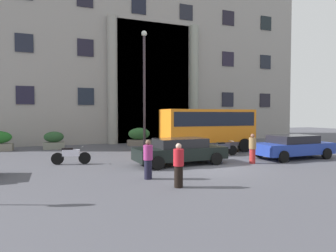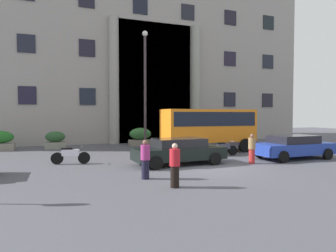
{
  "view_description": "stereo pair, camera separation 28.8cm",
  "coord_description": "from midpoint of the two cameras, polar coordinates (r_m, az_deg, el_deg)",
  "views": [
    {
      "loc": [
        -6.65,
        -11.89,
        2.49
      ],
      "look_at": [
        -0.38,
        4.73,
        1.79
      ],
      "focal_mm": 30.91,
      "sensor_mm": 36.0,
      "label": 1
    },
    {
      "loc": [
        -6.38,
        -11.99,
        2.49
      ],
      "look_at": [
        -0.38,
        4.73,
        1.79
      ],
      "focal_mm": 30.91,
      "sensor_mm": 36.0,
      "label": 2
    }
  ],
  "objects": [
    {
      "name": "bus_stop_sign",
      "position": [
        23.97,
        16.06,
        0.28
      ],
      "size": [
        0.44,
        0.08,
        2.77
      ],
      "color": "#9C931D",
      "rests_on": "ground_plane"
    },
    {
      "name": "orange_minibus",
      "position": [
        19.78,
        8.33,
        -0.1
      ],
      "size": [
        6.19,
        2.7,
        2.84
      ],
      "rotation": [
        0.0,
        0.0,
        -0.02
      ],
      "color": "orange",
      "rests_on": "ground_plane"
    },
    {
      "name": "hedge_planter_far_east",
      "position": [
        27.28,
        13.75,
        -1.45
      ],
      "size": [
        1.74,
        0.93,
        1.59
      ],
      "color": "slate",
      "rests_on": "ground_plane"
    },
    {
      "name": "pedestrian_man_red_shirt",
      "position": [
        15.36,
        16.73,
        -4.33
      ],
      "size": [
        0.36,
        0.36,
        1.52
      ],
      "rotation": [
        0.0,
        0.0,
        1.8
      ],
      "color": "#AB2827",
      "rests_on": "ground_plane"
    },
    {
      "name": "pedestrian_child_trailing",
      "position": [
        11.26,
        -3.76,
        -6.62
      ],
      "size": [
        0.36,
        0.36,
        1.52
      ],
      "rotation": [
        0.0,
        0.0,
        0.12
      ],
      "color": "black",
      "rests_on": "ground_plane"
    },
    {
      "name": "office_building_facade",
      "position": [
        30.84,
        -7.31,
        14.57
      ],
      "size": [
        34.06,
        9.67,
        18.19
      ],
      "color": "gray",
      "rests_on": "ground_plane"
    },
    {
      "name": "parked_estate_mid",
      "position": [
        14.49,
        2.78,
        -4.91
      ],
      "size": [
        4.67,
        2.14,
        1.31
      ],
      "rotation": [
        0.0,
        0.0,
        0.06
      ],
      "color": "black",
      "rests_on": "ground_plane"
    },
    {
      "name": "hedge_planter_far_west",
      "position": [
        23.64,
        -5.13,
        -2.15
      ],
      "size": [
        1.86,
        0.81,
        1.42
      ],
      "color": "gray",
      "rests_on": "ground_plane"
    },
    {
      "name": "lamppost_plaza_centre",
      "position": [
        21.38,
        -4.15,
        8.78
      ],
      "size": [
        0.4,
        0.4,
        8.57
      ],
      "color": "#3C3137",
      "rests_on": "ground_plane"
    },
    {
      "name": "hedge_planter_west",
      "position": [
        22.6,
        -20.99,
        -2.67
      ],
      "size": [
        1.43,
        0.88,
        1.27
      ],
      "color": "gray",
      "rests_on": "ground_plane"
    },
    {
      "name": "pedestrian_woman_dark_dress",
      "position": [
        9.95,
        2.19,
        -7.79
      ],
      "size": [
        0.36,
        0.36,
        1.52
      ],
      "rotation": [
        0.0,
        0.0,
        1.68
      ],
      "color": "black",
      "rests_on": "ground_plane"
    },
    {
      "name": "ground_plane",
      "position": [
        13.84,
        8.82,
        -8.4
      ],
      "size": [
        80.0,
        64.0,
        0.12
      ],
      "primitive_type": "cube",
      "color": "#4B4B53"
    },
    {
      "name": "scooter_by_planter",
      "position": [
        17.77,
        11.18,
        -4.37
      ],
      "size": [
        1.96,
        0.55,
        0.89
      ],
      "rotation": [
        0.0,
        0.0,
        0.06
      ],
      "color": "black",
      "rests_on": "ground_plane"
    },
    {
      "name": "motorcycle_near_kerb",
      "position": [
        15.4,
        -18.3,
        -5.47
      ],
      "size": [
        1.9,
        0.61,
        0.89
      ],
      "rotation": [
        0.0,
        0.0,
        -0.19
      ],
      "color": "black",
      "rests_on": "ground_plane"
    },
    {
      "name": "parked_coupe_end",
      "position": [
        17.89,
        23.86,
        -3.71
      ],
      "size": [
        4.6,
        2.16,
        1.32
      ],
      "rotation": [
        0.0,
        0.0,
        0.02
      ],
      "color": "#21399C",
      "rests_on": "ground_plane"
    },
    {
      "name": "hedge_planter_entrance_left",
      "position": [
        25.22,
        8.56,
        -1.87
      ],
      "size": [
        1.79,
        0.81,
        1.44
      ],
      "color": "slate",
      "rests_on": "ground_plane"
    }
  ]
}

